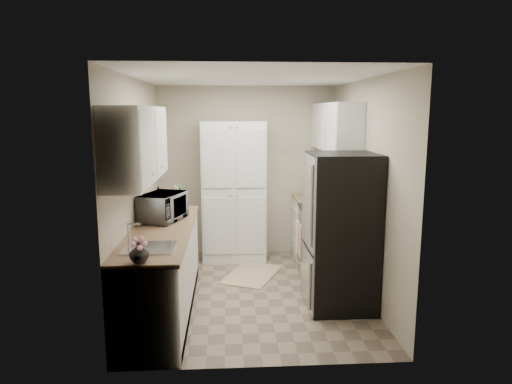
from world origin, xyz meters
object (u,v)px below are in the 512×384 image
refrigerator (341,231)px  wine_bottle (159,200)px  pantry_cabinet (234,191)px  electric_range (328,243)px  toaster_oven (325,190)px  microwave (163,207)px

refrigerator → wine_bottle: size_ratio=6.26×
pantry_cabinet → electric_range: bearing=-38.2°
electric_range → wine_bottle: (-2.11, 0.06, 0.58)m
toaster_oven → pantry_cabinet: bearing=155.4°
toaster_oven → refrigerator: bearing=-111.4°
electric_range → toaster_oven: (0.10, 0.74, 0.57)m
microwave → toaster_oven: 2.41m
electric_range → wine_bottle: wine_bottle is taller
pantry_cabinet → wine_bottle: (-0.94, -0.86, 0.06)m
wine_bottle → toaster_oven: size_ratio=0.62×
microwave → toaster_oven: size_ratio=1.28×
pantry_cabinet → wine_bottle: 1.28m
pantry_cabinet → electric_range: (1.17, -0.93, -0.52)m
toaster_oven → electric_range: bearing=-114.2°
pantry_cabinet → microwave: size_ratio=3.58×
pantry_cabinet → electric_range: pantry_cabinet is taller
refrigerator → microwave: (-1.95, 0.34, 0.22)m
electric_range → toaster_oven: toaster_oven is taller
electric_range → refrigerator: 0.88m
electric_range → toaster_oven: bearing=82.0°
pantry_cabinet → toaster_oven: bearing=-8.4°
refrigerator → wine_bottle: refrigerator is taller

